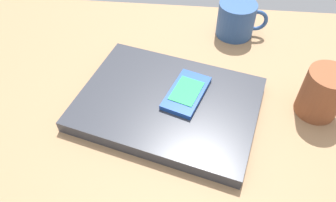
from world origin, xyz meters
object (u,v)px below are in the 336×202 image
object	(u,v)px
laptop_closed	(168,104)
pen_cup	(322,93)
cell_phone_on_laptop	(186,93)
coffee_mug	(237,19)

from	to	relation	value
laptop_closed	pen_cup	world-z (taller)	pen_cup
cell_phone_on_laptop	coffee_mug	distance (cm)	26.30
cell_phone_on_laptop	pen_cup	world-z (taller)	pen_cup
laptop_closed	cell_phone_on_laptop	distance (cm)	4.10
laptop_closed	pen_cup	distance (cm)	28.25
laptop_closed	cell_phone_on_laptop	xyz separation A→B (cm)	(3.36, 1.55, 1.76)
pen_cup	laptop_closed	bearing A→B (deg)	-175.42
cell_phone_on_laptop	pen_cup	size ratio (longest dim) A/B	1.32
coffee_mug	pen_cup	bearing A→B (deg)	-58.74
laptop_closed	coffee_mug	distance (cm)	29.27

